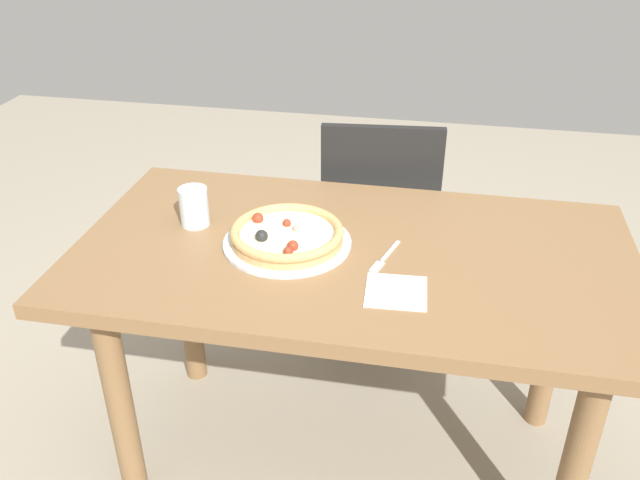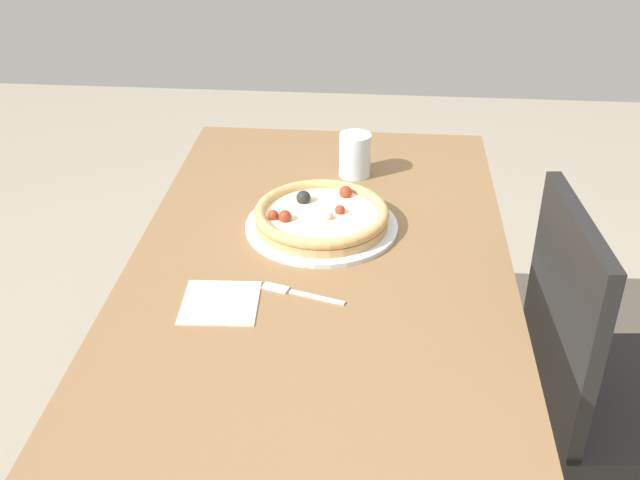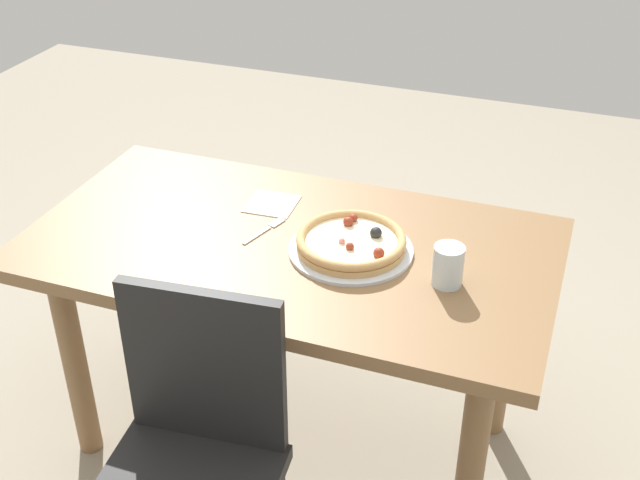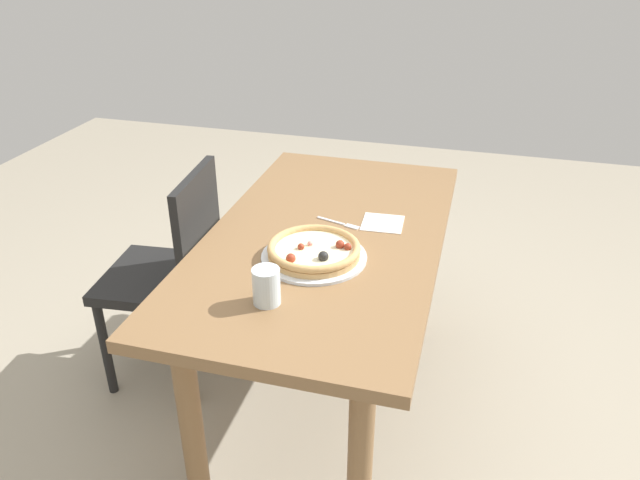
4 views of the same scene
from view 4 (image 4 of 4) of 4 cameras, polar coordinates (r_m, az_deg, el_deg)
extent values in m
plane|color=#9E937F|center=(2.47, 0.45, -14.47)|extent=(6.00, 6.00, 0.00)
cube|color=olive|center=(2.05, 0.52, 0.12)|extent=(1.42, 0.77, 0.04)
cylinder|color=olive|center=(2.78, -1.50, -0.38)|extent=(0.07, 0.07, 0.69)
cylinder|color=olive|center=(1.91, -11.93, -16.61)|extent=(0.07, 0.07, 0.69)
cylinder|color=olive|center=(2.69, 8.91, -1.75)|extent=(0.07, 0.07, 0.69)
cylinder|color=olive|center=(1.79, 3.76, -19.99)|extent=(0.07, 0.07, 0.69)
cylinder|color=black|center=(2.50, -19.43, -9.54)|extent=(0.04, 0.04, 0.42)
cylinder|color=black|center=(2.74, -16.20, -5.34)|extent=(0.04, 0.04, 0.42)
cylinder|color=black|center=(2.36, -12.04, -10.77)|extent=(0.04, 0.04, 0.42)
cylinder|color=black|center=(2.62, -9.42, -6.21)|extent=(0.04, 0.04, 0.42)
cube|color=black|center=(2.42, -14.92, -3.47)|extent=(0.44, 0.44, 0.04)
cube|color=black|center=(2.24, -11.32, 1.04)|extent=(0.38, 0.07, 0.42)
cylinder|color=silver|center=(1.90, -0.57, -1.59)|extent=(0.33, 0.33, 0.01)
cylinder|color=tan|center=(1.89, -0.57, -1.22)|extent=(0.29, 0.29, 0.02)
cylinder|color=beige|center=(1.88, -0.57, -0.90)|extent=(0.25, 0.25, 0.01)
torus|color=tan|center=(1.88, -0.57, -0.72)|extent=(0.29, 0.29, 0.02)
sphere|color=#E58C7F|center=(1.90, -0.93, -0.34)|extent=(0.02, 0.02, 0.02)
sphere|color=maroon|center=(1.88, 2.61, -0.65)|extent=(0.02, 0.02, 0.02)
sphere|color=maroon|center=(1.88, -1.79, -0.63)|extent=(0.02, 0.02, 0.02)
sphere|color=#262626|center=(1.82, 0.31, -1.54)|extent=(0.03, 0.03, 0.03)
sphere|color=maroon|center=(1.82, -2.75, -1.71)|extent=(0.03, 0.03, 0.03)
sphere|color=maroon|center=(1.89, 1.89, -0.43)|extent=(0.03, 0.03, 0.03)
cube|color=silver|center=(2.13, 1.03, 1.81)|extent=(0.04, 0.11, 0.00)
cube|color=silver|center=(2.09, 3.02, 1.26)|extent=(0.04, 0.05, 0.00)
cylinder|color=silver|center=(1.67, -5.03, -4.32)|extent=(0.08, 0.08, 0.11)
cube|color=white|center=(2.12, 5.88, 1.59)|extent=(0.15, 0.15, 0.00)
camera|label=1|loc=(2.19, 45.22, 18.57)|focal=37.69mm
camera|label=2|loc=(3.07, 5.10, 25.93)|focal=43.09mm
camera|label=3|loc=(2.43, -54.78, 22.59)|focal=45.82mm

